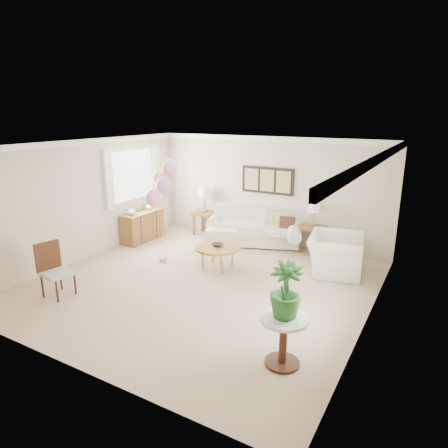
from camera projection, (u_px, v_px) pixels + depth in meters
name	position (u px, v px, depth m)	size (l,w,h in m)	color
ground_plane	(202.00, 283.00, 7.61)	(6.00, 6.00, 0.00)	tan
room_shell	(198.00, 198.00, 7.29)	(6.04, 6.04, 2.60)	#BDB29C
wall_art_triptych	(267.00, 180.00, 9.66)	(1.35, 0.06, 0.65)	black
sofa	(254.00, 229.00, 9.86)	(2.76, 1.64, 0.91)	beige
end_table_left	(205.00, 215.00, 10.53)	(0.57, 0.52, 0.62)	brown
end_table_right	(313.00, 230.00, 9.25)	(0.57, 0.52, 0.62)	brown
lamp_left	(205.00, 193.00, 10.37)	(0.38, 0.38, 0.66)	gray
lamp_right	(314.00, 208.00, 9.11)	(0.32, 0.32, 0.56)	gray
coffee_table	(218.00, 248.00, 8.24)	(0.96, 0.96, 0.48)	olive
decor_bowl	(218.00, 245.00, 8.22)	(0.23, 0.23, 0.06)	#312A21
armchair	(336.00, 254.00, 8.05)	(1.19, 1.04, 0.77)	beige
side_table	(284.00, 329.00, 5.03)	(0.62, 0.62, 0.67)	silver
potted_plant	(286.00, 290.00, 4.91)	(0.41, 0.41, 0.73)	#1A4B1A
accent_chair	(54.00, 268.00, 7.00)	(0.55, 0.55, 0.97)	#97A593
credenza	(142.00, 226.00, 10.08)	(0.46, 1.20, 0.74)	brown
vase_white	(131.00, 211.00, 9.63)	(0.19, 0.19, 0.19)	silver
vase_sage	(149.00, 206.00, 10.17)	(0.16, 0.16, 0.17)	beige
balloon_cluster	(162.00, 183.00, 8.24)	(0.61, 0.60, 2.24)	gray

